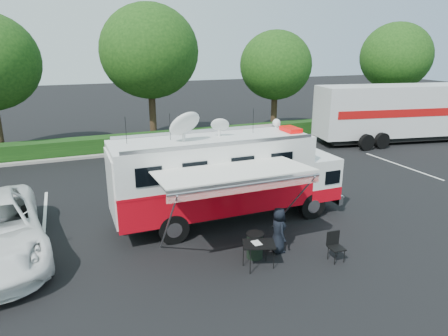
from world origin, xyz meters
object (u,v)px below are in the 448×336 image
(command_truck, at_px, (227,176))
(folding_table, at_px, (259,245))
(semi_trailer, at_px, (406,112))
(trash_bin, at_px, (255,245))

(command_truck, bearing_deg, folding_table, -97.02)
(command_truck, height_order, semi_trailer, command_truck)
(command_truck, relative_size, semi_trailer, 0.68)
(command_truck, bearing_deg, semi_trailer, 24.93)
(command_truck, height_order, folding_table, command_truck)
(semi_trailer, bearing_deg, command_truck, -155.07)
(command_truck, xyz_separation_m, semi_trailer, (16.13, 7.50, 0.25))
(folding_table, distance_m, semi_trailer, 19.90)
(command_truck, xyz_separation_m, trash_bin, (-0.26, -2.90, -1.34))
(folding_table, bearing_deg, semi_trailer, 33.52)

